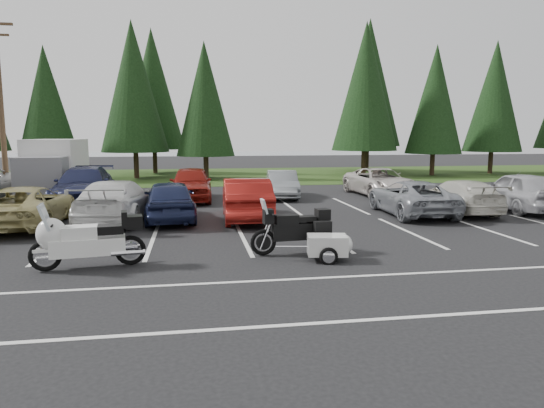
{
  "coord_description": "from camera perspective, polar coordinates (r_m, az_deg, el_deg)",
  "views": [
    {
      "loc": [
        -0.98,
        -13.48,
        3.12
      ],
      "look_at": [
        1.16,
        -0.5,
        1.24
      ],
      "focal_mm": 32.0,
      "sensor_mm": 36.0,
      "label": 1
    }
  ],
  "objects": [
    {
      "name": "conifer_7",
      "position": [
        39.92,
        18.64,
        11.57
      ],
      "size": [
        4.27,
        4.27,
        9.94
      ],
      "color": "#332316",
      "rests_on": "ground"
    },
    {
      "name": "touring_motorcycle",
      "position": [
        12.14,
        -20.85,
        -3.43
      ],
      "size": [
        2.98,
        1.28,
        1.6
      ],
      "primitive_type": null,
      "rotation": [
        0.0,
        0.0,
        0.14
      ],
      "color": "silver",
      "rests_on": "ground"
    },
    {
      "name": "conifer_6",
      "position": [
        38.05,
        10.95,
        13.4
      ],
      "size": [
        4.93,
        4.93,
        11.48
      ],
      "color": "#332316",
      "rests_on": "ground"
    },
    {
      "name": "car_far_1",
      "position": [
        23.65,
        -21.21,
        2.01
      ],
      "size": [
        2.52,
        5.78,
        1.65
      ],
      "primitive_type": "imported",
      "rotation": [
        0.0,
        0.0,
        0.04
      ],
      "color": "#171C3B",
      "rests_on": "ground"
    },
    {
      "name": "conifer_4",
      "position": [
        36.76,
        -16.02,
        13.14
      ],
      "size": [
        4.8,
        4.8,
        11.17
      ],
      "color": "#332316",
      "rests_on": "ground"
    },
    {
      "name": "car_near_5",
      "position": [
        17.93,
        -3.07,
        0.61
      ],
      "size": [
        1.82,
        4.78,
        1.56
      ],
      "primitive_type": "imported",
      "rotation": [
        0.0,
        0.0,
        3.1
      ],
      "color": "maroon",
      "rests_on": "ground"
    },
    {
      "name": "car_near_2",
      "position": [
        18.47,
        -26.91,
        -0.27
      ],
      "size": [
        2.4,
        5.1,
        1.41
      ],
      "primitive_type": "imported",
      "rotation": [
        0.0,
        0.0,
        3.15
      ],
      "color": "tan",
      "rests_on": "ground"
    },
    {
      "name": "car_far_4",
      "position": [
        25.74,
        12.55,
        2.56
      ],
      "size": [
        2.66,
        5.24,
        1.42
      ],
      "primitive_type": "imported",
      "rotation": [
        0.0,
        0.0,
        0.06
      ],
      "color": "beige",
      "rests_on": "ground"
    },
    {
      "name": "car_far_3",
      "position": [
        24.28,
        1.22,
        2.34
      ],
      "size": [
        1.83,
        4.2,
        1.34
      ],
      "primitive_type": "imported",
      "rotation": [
        0.0,
        0.0,
        -0.1
      ],
      "color": "slate",
      "rests_on": "ground"
    },
    {
      "name": "box_truck",
      "position": [
        26.97,
        -24.48,
        3.85
      ],
      "size": [
        2.4,
        5.6,
        2.9
      ],
      "primitive_type": null,
      "color": "silver",
      "rests_on": "ground"
    },
    {
      "name": "conifer_3",
      "position": [
        36.22,
        -25.04,
        10.78
      ],
      "size": [
        3.87,
        3.87,
        9.02
      ],
      "color": "#332316",
      "rests_on": "ground"
    },
    {
      "name": "car_near_3",
      "position": [
        18.35,
        -17.82,
        0.35
      ],
      "size": [
        2.63,
        5.43,
        1.52
      ],
      "primitive_type": "imported",
      "rotation": [
        0.0,
        0.0,
        3.04
      ],
      "color": "silver",
      "rests_on": "ground"
    },
    {
      "name": "lake_water",
      "position": [
        68.73,
        -5.21,
        5.48
      ],
      "size": [
        70.0,
        50.0,
        0.02
      ],
      "primitive_type": "cube",
      "color": "gray",
      "rests_on": "ground"
    },
    {
      "name": "conifer_8",
      "position": [
        43.43,
        24.72,
        11.42
      ],
      "size": [
        4.53,
        4.53,
        10.56
      ],
      "color": "#332316",
      "rests_on": "ground"
    },
    {
      "name": "car_near_8",
      "position": [
        22.5,
        27.16,
        1.36
      ],
      "size": [
        2.27,
        4.92,
        1.63
      ],
      "primitive_type": "imported",
      "rotation": [
        0.0,
        0.0,
        3.07
      ],
      "color": "#A9A9AE",
      "rests_on": "ground"
    },
    {
      "name": "car_near_7",
      "position": [
        20.97,
        21.21,
        0.86
      ],
      "size": [
        2.1,
        4.69,
        1.34
      ],
      "primitive_type": "imported",
      "rotation": [
        0.0,
        0.0,
        3.09
      ],
      "color": "beige",
      "rests_on": "ground"
    },
    {
      "name": "utility_pole",
      "position": [
        27.08,
        -29.32,
        10.44
      ],
      "size": [
        1.6,
        0.26,
        9.0
      ],
      "color": "#473321",
      "rests_on": "ground"
    },
    {
      "name": "grass_strip",
      "position": [
        37.62,
        -7.84,
        3.3
      ],
      "size": [
        80.0,
        16.0,
        0.01
      ],
      "primitive_type": "cube",
      "color": "#1F3912",
      "rests_on": "ground"
    },
    {
      "name": "car_far_2",
      "position": [
        23.5,
        -9.5,
        2.38
      ],
      "size": [
        2.06,
        4.82,
        1.62
      ],
      "primitive_type": "imported",
      "rotation": [
        0.0,
        0.0,
        -0.03
      ],
      "color": "maroon",
      "rests_on": "ground"
    },
    {
      "name": "conifer_back_b",
      "position": [
        41.26,
        -13.87,
        12.97
      ],
      "size": [
        4.97,
        4.97,
        11.58
      ],
      "color": "#332316",
      "rests_on": "ground"
    },
    {
      "name": "conifer_back_c",
      "position": [
        43.2,
        11.32,
        13.78
      ],
      "size": [
        5.5,
        5.5,
        12.81
      ],
      "color": "#332316",
      "rests_on": "ground"
    },
    {
      "name": "ground",
      "position": [
        13.87,
        -5.09,
        -4.9
      ],
      "size": [
        120.0,
        120.0,
        0.0
      ],
      "primitive_type": "plane",
      "color": "black",
      "rests_on": "ground"
    },
    {
      "name": "conifer_5",
      "position": [
        35.19,
        -7.91,
        12.14
      ],
      "size": [
        4.14,
        4.14,
        9.63
      ],
      "color": "#332316",
      "rests_on": "ground"
    },
    {
      "name": "car_near_6",
      "position": [
        19.84,
        16.06,
        0.74
      ],
      "size": [
        2.47,
        4.98,
        1.36
      ],
      "primitive_type": "imported",
      "rotation": [
        0.0,
        0.0,
        3.1
      ],
      "color": "gray",
      "rests_on": "ground"
    },
    {
      "name": "stall_markings",
      "position": [
        15.82,
        -5.63,
        -3.27
      ],
      "size": [
        32.0,
        16.0,
        0.01
      ],
      "primitive_type": "cube",
      "color": "silver",
      "rests_on": "ground"
    },
    {
      "name": "cargo_trailer",
      "position": [
        12.21,
        6.49,
        -5.14
      ],
      "size": [
        1.53,
        1.02,
        0.66
      ],
      "primitive_type": null,
      "rotation": [
        0.0,
        0.0,
        -0.17
      ],
      "color": "silver",
      "rests_on": "ground"
    },
    {
      "name": "adventure_motorcycle",
      "position": [
        12.75,
        2.41,
        -2.55
      ],
      "size": [
        2.55,
        1.08,
        1.51
      ],
      "primitive_type": null,
      "rotation": [
        0.0,
        0.0,
        0.09
      ],
      "color": "black",
      "rests_on": "ground"
    },
    {
      "name": "car_near_4",
      "position": [
        18.09,
        -11.95,
        0.45
      ],
      "size": [
        2.1,
        4.56,
        1.52
      ],
      "primitive_type": "imported",
      "rotation": [
        0.0,
        0.0,
        3.21
      ],
      "color": "#1B2143",
      "rests_on": "ground"
    }
  ]
}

